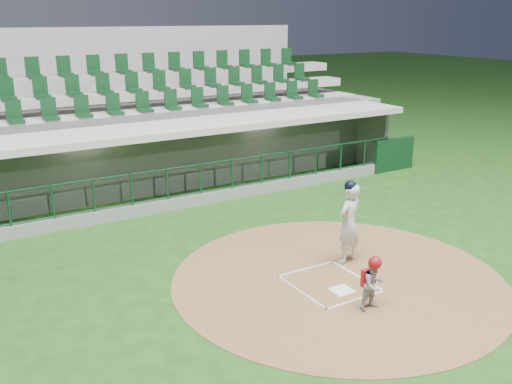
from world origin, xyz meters
The scene contains 8 objects.
ground centered at (0.00, 0.00, 0.00)m, with size 120.00×120.00×0.00m, color #1A4714.
dirt_circle centered at (0.30, -0.20, 0.01)m, with size 7.20×7.20×0.01m, color brown.
home_plate centered at (0.00, -0.70, 0.02)m, with size 0.43×0.43×0.02m, color white.
batter_box_chalk centered at (0.00, -0.30, 0.02)m, with size 1.55×1.80×0.01m.
dugout_structure centered at (0.24, 7.84, 0.96)m, with size 16.40×3.70×3.00m.
seating_deck centered at (0.00, 10.91, 1.42)m, with size 17.00×6.72×5.15m.
batter centered at (1.07, 0.42, 0.98)m, with size 0.93×0.95×1.95m.
catcher centered at (0.03, -1.57, 0.56)m, with size 0.50×0.40×1.10m.
Camera 1 is at (-7.04, -8.92, 5.47)m, focal length 40.00 mm.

